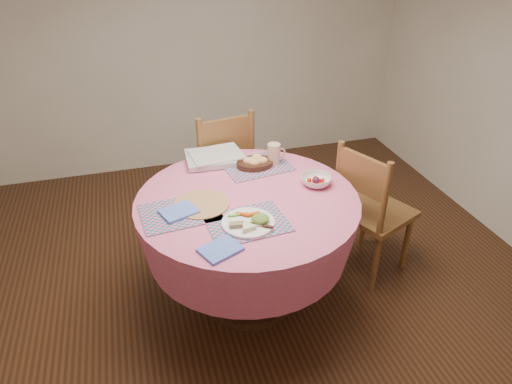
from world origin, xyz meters
TOP-DOWN VIEW (x-y plane):
  - ground at (0.00, 0.00)m, footprint 4.00×4.00m
  - room_envelope at (0.00, 0.00)m, footprint 4.01×4.01m
  - dining_table at (0.00, 0.00)m, footprint 1.24×1.24m
  - chair_right at (0.83, 0.07)m, footprint 0.55×0.56m
  - chair_back at (0.02, 0.82)m, footprint 0.51×0.49m
  - placemat_front at (-0.06, -0.24)m, footprint 0.42×0.33m
  - placemat_left at (-0.38, -0.05)m, footprint 0.43×0.33m
  - placemat_back at (0.16, 0.35)m, footprint 0.44×0.35m
  - wicker_trivet at (-0.26, -0.00)m, footprint 0.30×0.30m
  - napkin_near at (-0.24, -0.41)m, footprint 0.22×0.20m
  - napkin_far at (-0.38, -0.05)m, footprint 0.22×0.19m
  - dinner_plate at (-0.06, -0.26)m, footprint 0.27×0.27m
  - bread_bowl at (0.14, 0.34)m, footprint 0.23×0.23m
  - latte_mug at (0.27, 0.34)m, footprint 0.12×0.08m
  - fruit_bowl at (0.42, 0.03)m, footprint 0.23×0.23m
  - newspaper_stack at (-0.08, 0.49)m, footprint 0.37×0.29m

SIDE VIEW (x-z plane):
  - ground at x=0.00m, z-range 0.00..0.00m
  - chair_right at x=0.83m, z-range 0.02..0.95m
  - chair_back at x=0.02m, z-range 0.02..1.00m
  - dining_table at x=0.00m, z-range 0.18..0.93m
  - placemat_front at x=-0.06m, z-range 0.75..0.76m
  - placemat_left at x=-0.38m, z-range 0.75..0.76m
  - placemat_back at x=0.16m, z-range 0.75..0.76m
  - wicker_trivet at x=-0.26m, z-range 0.75..0.76m
  - napkin_near at x=-0.24m, z-range 0.75..0.76m
  - napkin_far at x=-0.38m, z-range 0.76..0.77m
  - dinner_plate at x=-0.06m, z-range 0.75..0.80m
  - newspaper_stack at x=-0.08m, z-range 0.76..0.80m
  - fruit_bowl at x=0.42m, z-range 0.75..0.80m
  - bread_bowl at x=0.14m, z-range 0.75..0.82m
  - latte_mug at x=0.27m, z-range 0.76..0.89m
  - room_envelope at x=0.00m, z-range 0.36..3.07m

